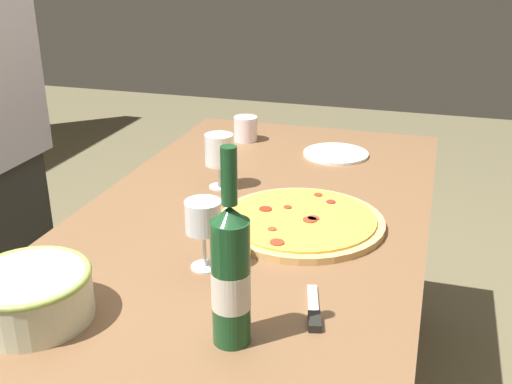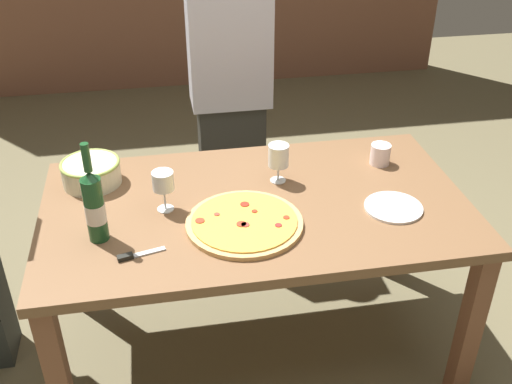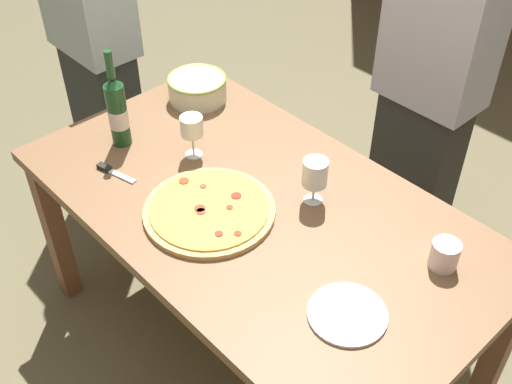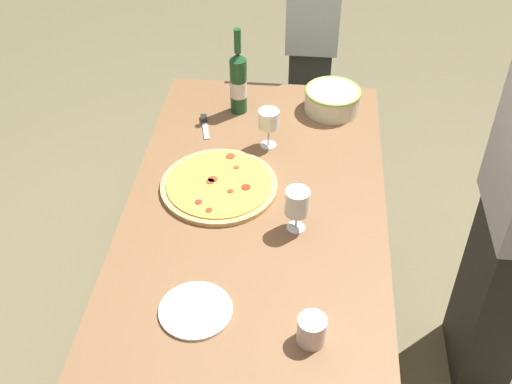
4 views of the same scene
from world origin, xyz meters
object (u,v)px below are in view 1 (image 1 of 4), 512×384
Objects in this scene: dining_table at (256,239)px; side_plate at (336,154)px; wine_glass_near_pizza at (219,151)px; cup_amber at (246,129)px; serving_bowl at (31,294)px; wine_glass_by_bottle at (203,219)px; pizza at (301,221)px; pizza_knife at (314,313)px; wine_bottle at (231,274)px.

side_plate reaches higher than dining_table.
wine_glass_near_pizza reaches higher than cup_amber.
cup_amber is at bearing 8.24° from wine_glass_near_pizza.
wine_glass_by_bottle reaches higher than serving_bowl.
side_plate is at bearing -9.74° from wine_glass_by_bottle.
dining_table is at bearing 165.49° from side_plate.
side_plate is (-0.07, -0.34, -0.04)m from cup_amber.
pizza is 2.65× the size of wine_glass_by_bottle.
pizza is 2.59× the size of pizza_knife.
wine_glass_near_pizza is at bearing -171.76° from cup_amber.
wine_glass_by_bottle is at bearing 66.88° from pizza_knife.
cup_amber is (1.18, -0.05, -0.01)m from serving_bowl.
side_plate is 0.96m from pizza_knife.
cup_amber reaches higher than side_plate.
serving_bowl is at bearing 157.31° from dining_table.
dining_table is 0.68m from serving_bowl.
pizza is 0.68m from serving_bowl.
wine_bottle reaches higher than side_plate.
cup_amber is (0.90, 0.19, -0.07)m from wine_glass_by_bottle.
pizza_knife is at bearing -172.50° from side_plate.
pizza_knife is (-0.45, -0.25, 0.10)m from dining_table.
cup_amber is at bearing 20.40° from dining_table.
pizza is at bearing -122.63° from wine_glass_near_pizza.
wine_bottle reaches higher than wine_glass_near_pizza.
wine_bottle is at bearing -148.54° from wine_glass_by_bottle.
serving_bowl is (-0.55, 0.40, 0.04)m from pizza.
wine_bottle is 4.21× the size of cup_amber.
wine_glass_by_bottle is (0.23, 0.14, -0.02)m from wine_bottle.
pizza is at bearing -178.88° from side_plate.
wine_glass_near_pizza is (0.69, 0.27, -0.02)m from wine_bottle.
dining_table is at bearing 64.39° from pizza.
pizza is at bearing -115.61° from dining_table.
wine_glass_by_bottle is 1.82× the size of cup_amber.
dining_table is 0.52m from side_plate.
dining_table is 18.37× the size of cup_amber.
side_plate is at bearing 7.50° from pizza_knife.
wine_glass_by_bottle is at bearing -41.24° from serving_bowl.
cup_amber is (0.56, 0.21, 0.14)m from dining_table.
pizza reaches higher than pizza_knife.
wine_bottle is 1.70× the size of side_plate.
dining_table is 0.62m from cup_amber.
dining_table is 10.12× the size of wine_glass_by_bottle.
dining_table is 0.53m from pizza_knife.
wine_bottle is at bearing -167.38° from dining_table.
serving_bowl is 1.08× the size of side_plate.
wine_glass_by_bottle is at bearing -164.00° from wine_glass_near_pizza.
serving_bowl reaches higher than pizza_knife.
wine_glass_by_bottle is at bearing 170.26° from side_plate.
wine_glass_near_pizza is (0.18, 0.28, 0.10)m from pizza.
serving_bowl is at bearing 138.76° from wine_glass_by_bottle.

